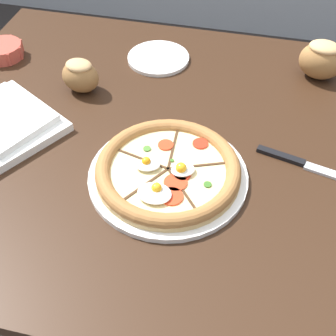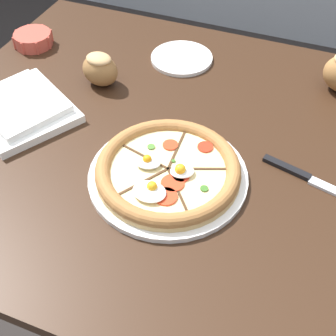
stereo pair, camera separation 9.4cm
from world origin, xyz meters
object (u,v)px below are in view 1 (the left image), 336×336
bread_piece_mid (80,75)px  bread_piece_near (322,59)px  ramekin_bowl (3,50)px  napkin_folded (3,122)px  side_saucer (158,58)px  dining_table (200,174)px  pizza (168,172)px  knife_spare (312,168)px

bread_piece_mid → bread_piece_near: bearing=18.8°
ramekin_bowl → bread_piece_mid: size_ratio=1.09×
ramekin_bowl → napkin_folded: ramekin_bowl is taller
bread_piece_near → side_saucer: size_ratio=0.75×
dining_table → napkin_folded: 0.47m
bread_piece_mid → napkin_folded: bearing=-124.7°
pizza → bread_piece_near: (0.29, 0.44, 0.03)m
side_saucer → bread_piece_near: bearing=2.4°
napkin_folded → bread_piece_mid: bearing=55.3°
bread_piece_mid → pizza: bearing=-41.3°
pizza → ramekin_bowl: 0.64m
pizza → bread_piece_mid: bearing=138.7°
ramekin_bowl → bread_piece_near: (0.83, 0.10, 0.03)m
dining_table → ramekin_bowl: ramekin_bowl is taller
dining_table → knife_spare: size_ratio=5.42×
knife_spare → side_saucer: size_ratio=1.48×
side_saucer → napkin_folded: bearing=-127.8°
pizza → knife_spare: size_ratio=1.33×
ramekin_bowl → bread_piece_near: size_ratio=0.90×
ramekin_bowl → knife_spare: (0.83, -0.24, -0.02)m
napkin_folded → knife_spare: napkin_folded is taller
dining_table → ramekin_bowl: bearing=159.2°
bread_piece_near → knife_spare: bearing=-90.9°
dining_table → bread_piece_mid: bearing=158.5°
pizza → bread_piece_near: bearing=56.3°
dining_table → knife_spare: (0.24, -0.02, 0.10)m
pizza → ramekin_bowl: (-0.54, 0.34, -0.00)m
dining_table → ramekin_bowl: (-0.59, 0.22, 0.12)m
ramekin_bowl → bread_piece_mid: 0.28m
bread_piece_near → bread_piece_mid: size_ratio=1.21×
pizza → side_saucer: 0.44m
pizza → side_saucer: size_ratio=1.96×
ramekin_bowl → napkin_folded: 0.30m
knife_spare → napkin_folded: bearing=-163.9°
ramekin_bowl → bread_piece_near: bearing=6.9°
napkin_folded → knife_spare: bearing=2.3°
ramekin_bowl → bread_piece_mid: bearing=-19.8°
napkin_folded → pizza: bearing=-9.7°
side_saucer → dining_table: bearing=-60.1°
knife_spare → side_saucer: 0.53m
ramekin_bowl → pizza: bearing=-32.1°
napkin_folded → knife_spare: size_ratio=1.28×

